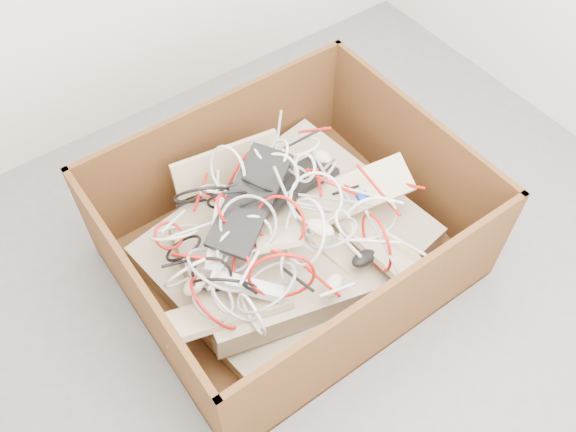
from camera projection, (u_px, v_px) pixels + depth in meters
ground at (353, 293)px, 2.53m from camera, size 3.00×3.00×0.00m
room_shell at (395, 43)px, 1.53m from camera, size 3.04×3.04×2.50m
cardboard_box at (287, 246)px, 2.51m from camera, size 1.31×1.09×0.55m
keyboard_pile at (291, 220)px, 2.41m from camera, size 1.19×0.96×0.40m
mice_scatter at (294, 232)px, 2.29m from camera, size 0.83×0.63×0.23m
power_strip_left at (219, 231)px, 2.25m from camera, size 0.25×0.27×0.13m
power_strip_right at (247, 286)px, 2.17m from camera, size 0.22×0.23×0.09m
vga_plug at (362, 197)px, 2.36m from camera, size 0.05×0.05×0.03m
cable_tangle at (262, 229)px, 2.25m from camera, size 1.10×0.93×0.43m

